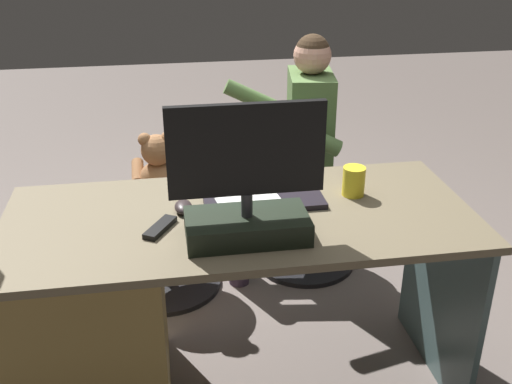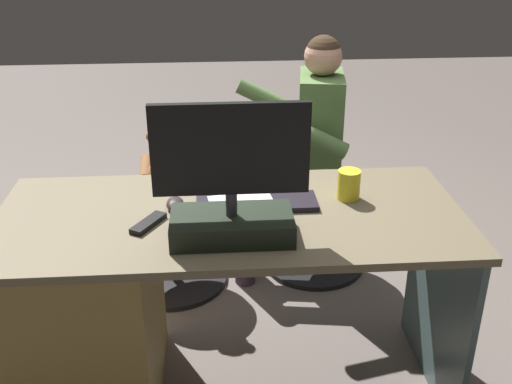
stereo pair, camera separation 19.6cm
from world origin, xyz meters
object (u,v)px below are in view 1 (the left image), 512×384
at_px(monitor, 246,198).
at_px(cup, 354,181).
at_px(visitor_chair, 306,216).
at_px(office_chair_teddy, 163,237).
at_px(teddy_bear, 158,171).
at_px(computer_mouse, 183,207).
at_px(person, 292,141).
at_px(keyboard, 265,203).
at_px(desk, 123,311).
at_px(tv_remote, 160,228).

xyz_separation_m(monitor, cup, (-0.43, -0.24, -0.08)).
relative_size(monitor, visitor_chair, 0.91).
bearing_deg(office_chair_teddy, cup, 136.25).
bearing_deg(teddy_bear, monitor, 106.31).
bearing_deg(computer_mouse, person, -124.84).
distance_m(keyboard, computer_mouse, 0.28).
bearing_deg(visitor_chair, office_chair_teddy, 8.29).
relative_size(monitor, teddy_bear, 1.42).
bearing_deg(cup, visitor_chair, -92.20).
bearing_deg(desk, cup, -174.04).
distance_m(tv_remote, office_chair_teddy, 0.96).
height_order(computer_mouse, teddy_bear, teddy_bear).
bearing_deg(cup, computer_mouse, 3.36).
relative_size(computer_mouse, office_chair_teddy, 0.18).
xyz_separation_m(cup, person, (0.06, -0.76, -0.12)).
height_order(cup, office_chair_teddy, cup).
height_order(keyboard, computer_mouse, computer_mouse).
distance_m(cup, teddy_bear, 0.99).
height_order(monitor, tv_remote, monitor).
distance_m(desk, person, 1.19).
xyz_separation_m(keyboard, teddy_bear, (0.37, -0.71, -0.16)).
xyz_separation_m(office_chair_teddy, person, (-0.64, -0.09, 0.42)).
height_order(monitor, computer_mouse, monitor).
distance_m(tv_remote, visitor_chair, 1.28).
distance_m(office_chair_teddy, visitor_chair, 0.73).
bearing_deg(cup, tv_remote, 12.53).
xyz_separation_m(computer_mouse, teddy_bear, (0.08, -0.71, -0.17)).
xyz_separation_m(monitor, computer_mouse, (0.19, -0.21, -0.12)).
distance_m(cup, person, 0.77).
relative_size(tv_remote, office_chair_teddy, 0.28).
bearing_deg(desk, monitor, 159.72).
height_order(tv_remote, office_chair_teddy, tv_remote).
height_order(keyboard, person, person).
xyz_separation_m(monitor, person, (-0.37, -1.00, -0.21)).
height_order(keyboard, office_chair_teddy, keyboard).
height_order(computer_mouse, person, person).
height_order(cup, teddy_bear, cup).
bearing_deg(cup, teddy_bear, -44.28).
relative_size(computer_mouse, tv_remote, 0.64).
distance_m(keyboard, visitor_chair, 1.01).
height_order(monitor, teddy_bear, monitor).
distance_m(desk, monitor, 0.66).
xyz_separation_m(office_chair_teddy, visitor_chair, (-0.73, -0.11, -0.00)).
bearing_deg(teddy_bear, cup, 135.72).
bearing_deg(computer_mouse, keyboard, -179.30).
distance_m(keyboard, office_chair_teddy, 0.93).
relative_size(monitor, office_chair_teddy, 0.89).
xyz_separation_m(desk, keyboard, (-0.52, -0.06, 0.36)).
xyz_separation_m(desk, person, (-0.79, -0.85, 0.28)).
relative_size(computer_mouse, cup, 0.90).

